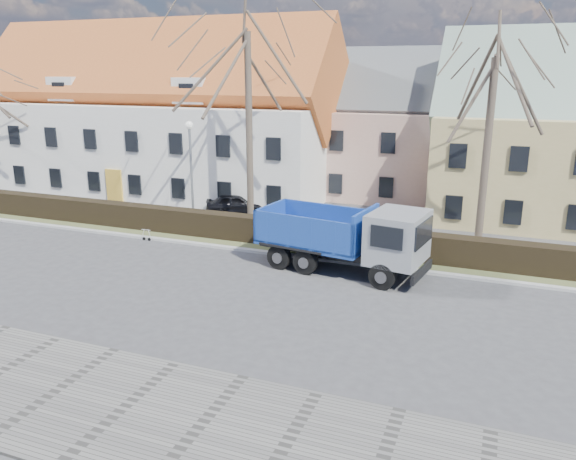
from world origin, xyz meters
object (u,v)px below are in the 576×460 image
at_px(streetlight, 192,176).
at_px(cart_frame, 143,234).
at_px(dump_truck, 336,236).
at_px(parked_car_a, 237,204).

relative_size(streetlight, cart_frame, 8.22).
xyz_separation_m(streetlight, cart_frame, (-1.45, -2.66, -2.65)).
relative_size(dump_truck, streetlight, 1.28).
height_order(streetlight, cart_frame, streetlight).
relative_size(cart_frame, parked_car_a, 0.20).
distance_m(dump_truck, streetlight, 9.76).
height_order(dump_truck, parked_car_a, dump_truck).
bearing_deg(parked_car_a, dump_truck, -155.53).
bearing_deg(cart_frame, streetlight, 61.37).
bearing_deg(cart_frame, dump_truck, -3.69).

